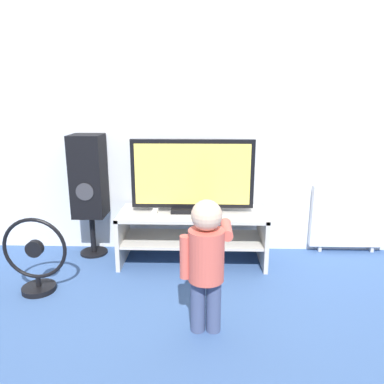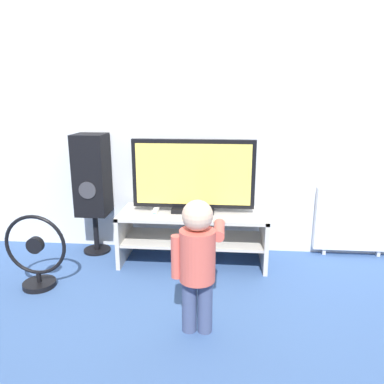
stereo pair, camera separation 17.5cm
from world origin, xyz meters
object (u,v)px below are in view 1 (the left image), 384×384
object	(u,v)px
television	(192,177)
child	(207,256)
radiator	(349,217)
game_console	(155,211)
remote_primary	(246,217)
floor_fan	(36,259)
speaker_tower	(89,179)

from	to	relation	value
television	child	bearing A→B (deg)	-83.57
radiator	game_console	bearing A→B (deg)	-170.51
television	radiator	world-z (taller)	television
remote_primary	floor_fan	bearing A→B (deg)	-165.83
game_console	floor_fan	world-z (taller)	floor_fan
floor_fan	game_console	bearing A→B (deg)	32.42
remote_primary	television	bearing A→B (deg)	157.17
game_console	floor_fan	size ratio (longest dim) A/B	0.27
television	floor_fan	size ratio (longest dim) A/B	1.79
child	radiator	world-z (taller)	child
remote_primary	speaker_tower	distance (m)	1.46
television	child	size ratio (longest dim) A/B	1.22
television	floor_fan	world-z (taller)	television
game_console	remote_primary	size ratio (longest dim) A/B	1.22
child	floor_fan	distance (m)	1.39
speaker_tower	radiator	size ratio (longest dim) A/B	1.59
remote_primary	floor_fan	world-z (taller)	floor_fan
television	radiator	xyz separation A→B (m)	(1.48, 0.24, -0.43)
floor_fan	radiator	distance (m)	2.78
speaker_tower	floor_fan	distance (m)	0.89
television	speaker_tower	size ratio (longest dim) A/B	0.94
television	radiator	distance (m)	1.56
radiator	remote_primary	bearing A→B (deg)	-157.26
remote_primary	speaker_tower	xyz separation A→B (m)	(-1.40, 0.31, 0.26)
speaker_tower	floor_fan	world-z (taller)	speaker_tower
game_console	child	bearing A→B (deg)	-65.92
child	speaker_tower	world-z (taller)	speaker_tower
remote_primary	child	size ratio (longest dim) A/B	0.15
remote_primary	floor_fan	distance (m)	1.69
television	child	xyz separation A→B (m)	(0.12, -1.05, -0.27)
game_console	remote_primary	bearing A→B (deg)	-9.42
speaker_tower	child	bearing A→B (deg)	-47.57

